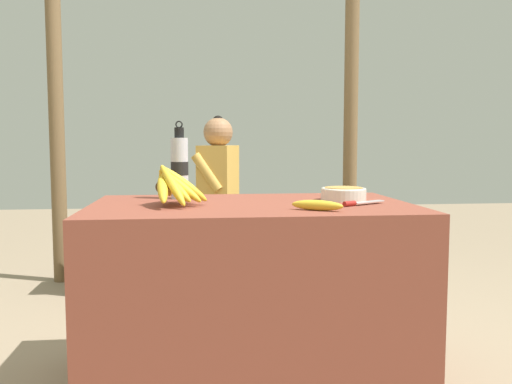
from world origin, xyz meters
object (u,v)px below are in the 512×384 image
(wooden_bench, at_px, (210,231))
(support_post_near, at_px, (56,112))
(seated_vendor, at_px, (212,189))
(serving_bowl, at_px, (343,193))
(loose_banana_front, at_px, (317,205))
(water_bottle, at_px, (180,167))
(knife, at_px, (358,203))
(support_post_far, at_px, (351,113))
(banana_bunch_green, at_px, (140,212))
(banana_bunch_ripe, at_px, (174,186))

(wooden_bench, height_order, support_post_near, support_post_near)
(wooden_bench, distance_m, seated_vendor, 0.28)
(serving_bowl, relative_size, wooden_bench, 0.10)
(loose_banana_front, bearing_deg, support_post_near, 124.23)
(support_post_near, bearing_deg, water_bottle, -60.43)
(serving_bowl, height_order, seated_vendor, seated_vendor)
(knife, distance_m, support_post_far, 1.98)
(water_bottle, distance_m, seated_vendor, 1.26)
(knife, xyz_separation_m, seated_vendor, (-0.51, 1.55, -0.08))
(banana_bunch_green, bearing_deg, serving_bowl, -54.92)
(seated_vendor, bearing_deg, serving_bowl, 127.40)
(banana_bunch_ripe, height_order, water_bottle, water_bottle)
(support_post_near, bearing_deg, banana_bunch_green, -27.28)
(serving_bowl, distance_m, support_post_far, 1.80)
(support_post_far, bearing_deg, water_bottle, -127.58)
(water_bottle, relative_size, wooden_bench, 0.19)
(loose_banana_front, bearing_deg, banana_bunch_ripe, 157.20)
(knife, distance_m, banana_bunch_green, 1.86)
(seated_vendor, bearing_deg, banana_bunch_green, 15.65)
(banana_bunch_ripe, distance_m, support_post_near, 2.02)
(banana_bunch_ripe, distance_m, seated_vendor, 1.50)
(water_bottle, height_order, loose_banana_front, water_bottle)
(support_post_near, bearing_deg, loose_banana_front, -55.77)
(knife, xyz_separation_m, wooden_bench, (-0.52, 1.57, -0.36))
(loose_banana_front, xyz_separation_m, seated_vendor, (-0.32, 1.69, -0.08))
(banana_bunch_ripe, height_order, loose_banana_front, banana_bunch_ripe)
(banana_bunch_ripe, xyz_separation_m, water_bottle, (0.01, 0.25, 0.06))
(banana_bunch_ripe, xyz_separation_m, wooden_bench, (0.17, 1.50, -0.42))
(wooden_bench, distance_m, banana_bunch_green, 0.47)
(loose_banana_front, relative_size, banana_bunch_green, 0.56)
(loose_banana_front, bearing_deg, banana_bunch_green, 114.77)
(knife, xyz_separation_m, support_post_near, (-1.55, 1.86, 0.44))
(seated_vendor, xyz_separation_m, banana_bunch_green, (-0.47, 0.01, -0.15))
(knife, bearing_deg, wooden_bench, 77.13)
(banana_bunch_ripe, bearing_deg, banana_bunch_green, 100.74)
(knife, relative_size, seated_vendor, 0.17)
(knife, bearing_deg, loose_banana_front, -175.47)
(knife, relative_size, support_post_far, 0.08)
(seated_vendor, bearing_deg, wooden_bench, -37.27)
(knife, bearing_deg, water_bottle, 123.06)
(loose_banana_front, bearing_deg, serving_bowl, 60.42)
(knife, relative_size, support_post_near, 0.08)
(loose_banana_front, relative_size, seated_vendor, 0.16)
(serving_bowl, distance_m, loose_banana_front, 0.37)
(banana_bunch_ripe, relative_size, banana_bunch_green, 1.05)
(knife, bearing_deg, support_post_near, 98.56)
(seated_vendor, bearing_deg, knife, 125.25)
(seated_vendor, height_order, support_post_far, support_post_far)
(serving_bowl, distance_m, banana_bunch_green, 1.70)
(knife, height_order, banana_bunch_green, knife)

